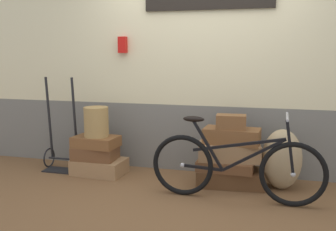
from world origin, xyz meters
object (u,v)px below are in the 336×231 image
object	(u,v)px
suitcase_3	(230,178)
suitcase_6	(232,136)
luggage_trolley	(62,148)
suitcase_7	(231,122)
suitcase_2	(96,142)
wicker_basket	(96,122)
burlap_sack	(282,159)
suitcase_5	(229,152)
suitcase_0	(99,166)
suitcase_1	(95,153)
suitcase_4	(226,165)
bicycle	(235,167)

from	to	relation	value
suitcase_3	suitcase_6	xyz separation A→B (m)	(0.00, 0.01, 0.47)
suitcase_6	luggage_trolley	xyz separation A→B (m)	(-2.15, 0.06, -0.29)
suitcase_3	suitcase_7	bearing A→B (deg)	-102.97
suitcase_6	luggage_trolley	world-z (taller)	luggage_trolley
suitcase_2	wicker_basket	world-z (taller)	wicker_basket
suitcase_2	burlap_sack	bearing A→B (deg)	5.66
suitcase_5	wicker_basket	bearing A→B (deg)	174.09
luggage_trolley	suitcase_6	bearing A→B (deg)	-1.58
suitcase_0	suitcase_2	size ratio (longest dim) A/B	1.18
suitcase_1	luggage_trolley	bearing A→B (deg)	169.89
suitcase_2	burlap_sack	world-z (taller)	burlap_sack
suitcase_2	wicker_basket	size ratio (longest dim) A/B	1.46
suitcase_5	luggage_trolley	distance (m)	2.13
suitcase_0	suitcase_7	bearing A→B (deg)	2.28
suitcase_5	suitcase_7	world-z (taller)	suitcase_7
suitcase_1	suitcase_6	world-z (taller)	suitcase_6
suitcase_6	suitcase_1	bearing A→B (deg)	-175.16
suitcase_4	suitcase_7	distance (m)	0.49
suitcase_1	suitcase_4	bearing A→B (deg)	-1.80
suitcase_7	bicycle	distance (m)	0.56
burlap_sack	suitcase_4	bearing A→B (deg)	-173.45
suitcase_0	wicker_basket	xyz separation A→B (m)	(-0.01, -0.02, 0.56)
suitcase_4	luggage_trolley	size ratio (longest dim) A/B	0.52
suitcase_2	bicycle	size ratio (longest dim) A/B	0.30
burlap_sack	bicycle	bearing A→B (deg)	-133.90
suitcase_0	suitcase_3	bearing A→B (deg)	3.13
suitcase_3	burlap_sack	bearing A→B (deg)	-0.04
suitcase_6	burlap_sack	world-z (taller)	burlap_sack
suitcase_2	suitcase_7	xyz separation A→B (m)	(1.62, -0.01, 0.32)
suitcase_1	suitcase_7	xyz separation A→B (m)	(1.64, -0.02, 0.47)
suitcase_0	burlap_sack	size ratio (longest dim) A/B	0.94
luggage_trolley	suitcase_2	bearing A→B (deg)	-9.32
suitcase_0	suitcase_7	world-z (taller)	suitcase_7
suitcase_2	bicycle	xyz separation A→B (m)	(1.71, -0.42, -0.06)
suitcase_5	luggage_trolley	bearing A→B (deg)	171.61
suitcase_4	bicycle	size ratio (longest dim) A/B	0.35
suitcase_5	suitcase_6	bearing A→B (deg)	5.99
suitcase_4	burlap_sack	distance (m)	0.61
suitcase_5	burlap_sack	world-z (taller)	burlap_sack
suitcase_7	suitcase_3	bearing A→B (deg)	78.10
luggage_trolley	suitcase_7	bearing A→B (deg)	-2.61
suitcase_6	suitcase_5	bearing A→B (deg)	-163.15
suitcase_6	suitcase_3	bearing A→B (deg)	-103.37
wicker_basket	bicycle	world-z (taller)	bicycle
suitcase_7	wicker_basket	bearing A→B (deg)	175.48
suitcase_3	bicycle	xyz separation A→B (m)	(0.09, -0.43, 0.26)
suitcase_1	suitcase_4	world-z (taller)	suitcase_1
suitcase_0	suitcase_5	bearing A→B (deg)	3.48
suitcase_2	suitcase_4	bearing A→B (deg)	3.76
suitcase_4	bicycle	bearing A→B (deg)	-69.19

